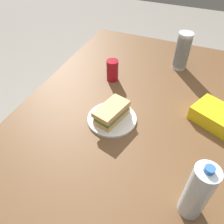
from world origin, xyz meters
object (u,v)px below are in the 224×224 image
(dining_table, at_px, (135,133))
(chip_bag, at_px, (219,118))
(water_bottle_tall, at_px, (197,192))
(soda_can_red, at_px, (112,70))
(sandwich, at_px, (112,112))
(plastic_cup_stack, at_px, (182,51))
(paper_plate, at_px, (112,119))

(dining_table, height_order, chip_bag, chip_bag)
(water_bottle_tall, bearing_deg, soda_can_red, -138.64)
(sandwich, bearing_deg, plastic_cup_stack, 160.50)
(paper_plate, xyz_separation_m, plastic_cup_stack, (-0.58, 0.21, 0.10))
(dining_table, height_order, sandwich, sandwich)
(sandwich, distance_m, water_bottle_tall, 0.50)
(soda_can_red, xyz_separation_m, plastic_cup_stack, (-0.28, 0.33, 0.05))
(soda_can_red, bearing_deg, water_bottle_tall, 41.36)
(paper_plate, height_order, water_bottle_tall, water_bottle_tall)
(water_bottle_tall, distance_m, plastic_cup_stack, 0.89)
(water_bottle_tall, xyz_separation_m, plastic_cup_stack, (-0.87, -0.19, -0.01))
(paper_plate, distance_m, plastic_cup_stack, 0.62)
(chip_bag, height_order, water_bottle_tall, water_bottle_tall)
(paper_plate, bearing_deg, sandwich, 11.22)
(sandwich, distance_m, plastic_cup_stack, 0.62)
(dining_table, xyz_separation_m, soda_can_red, (-0.28, -0.24, 0.13))
(sandwich, bearing_deg, soda_can_red, -158.02)
(dining_table, distance_m, paper_plate, 0.14)
(chip_bag, bearing_deg, sandwich, 45.70)
(dining_table, distance_m, sandwich, 0.17)
(paper_plate, bearing_deg, plastic_cup_stack, 160.30)
(water_bottle_tall, bearing_deg, dining_table, -137.79)
(dining_table, height_order, plastic_cup_stack, plastic_cup_stack)
(plastic_cup_stack, bearing_deg, water_bottle_tall, 12.56)
(dining_table, xyz_separation_m, plastic_cup_stack, (-0.55, 0.09, 0.18))
(sandwich, xyz_separation_m, soda_can_red, (-0.31, -0.12, 0.01))
(soda_can_red, distance_m, plastic_cup_stack, 0.43)
(sandwich, relative_size, soda_can_red, 1.65)
(paper_plate, relative_size, water_bottle_tall, 0.93)
(sandwich, height_order, water_bottle_tall, water_bottle_tall)
(dining_table, xyz_separation_m, sandwich, (0.03, -0.11, 0.13))
(dining_table, relative_size, plastic_cup_stack, 8.01)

